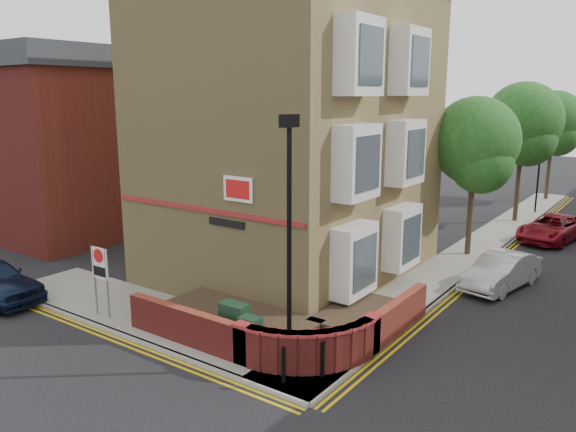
# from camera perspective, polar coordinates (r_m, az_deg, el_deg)

# --- Properties ---
(ground) EXTENTS (120.00, 120.00, 0.00)m
(ground) POSITION_cam_1_polar(r_m,az_deg,el_deg) (14.94, -7.86, -15.25)
(ground) COLOR black
(ground) RESTS_ON ground
(pavement_corner) EXTENTS (13.00, 3.00, 0.12)m
(pavement_corner) POSITION_cam_1_polar(r_m,az_deg,el_deg) (18.16, -12.78, -10.08)
(pavement_corner) COLOR gray
(pavement_corner) RESTS_ON ground
(pavement_main) EXTENTS (2.00, 32.00, 0.12)m
(pavement_main) POSITION_cam_1_polar(r_m,az_deg,el_deg) (27.41, 19.03, -2.80)
(pavement_main) COLOR gray
(pavement_main) RESTS_ON ground
(kerb_side) EXTENTS (13.00, 0.15, 0.12)m
(kerb_side) POSITION_cam_1_polar(r_m,az_deg,el_deg) (17.29, -16.54, -11.47)
(kerb_side) COLOR gray
(kerb_side) RESTS_ON ground
(kerb_main_near) EXTENTS (0.15, 32.00, 0.12)m
(kerb_main_near) POSITION_cam_1_polar(r_m,az_deg,el_deg) (27.16, 21.04, -3.08)
(kerb_main_near) COLOR gray
(kerb_main_near) RESTS_ON ground
(yellow_lines_side) EXTENTS (13.00, 0.28, 0.01)m
(yellow_lines_side) POSITION_cam_1_polar(r_m,az_deg,el_deg) (17.18, -17.19, -11.88)
(yellow_lines_side) COLOR gold
(yellow_lines_side) RESTS_ON ground
(yellow_lines_main) EXTENTS (0.28, 32.00, 0.01)m
(yellow_lines_main) POSITION_cam_1_polar(r_m,az_deg,el_deg) (27.12, 21.55, -3.27)
(yellow_lines_main) COLOR gold
(yellow_lines_main) RESTS_ON ground
(corner_building) EXTENTS (8.95, 10.40, 13.60)m
(corner_building) POSITION_cam_1_polar(r_m,az_deg,el_deg) (21.30, 0.94, 10.54)
(corner_building) COLOR #A28D56
(corner_building) RESTS_ON ground
(garden_wall) EXTENTS (6.80, 6.00, 1.20)m
(garden_wall) POSITION_cam_1_polar(r_m,az_deg,el_deg) (16.65, -1.84, -12.12)
(garden_wall) COLOR maroon
(garden_wall) RESTS_ON ground
(lamppost) EXTENTS (0.25, 0.50, 6.30)m
(lamppost) POSITION_cam_1_polar(r_m,az_deg,el_deg) (13.63, 0.12, -2.73)
(lamppost) COLOR black
(lamppost) RESTS_ON pavement_corner
(utility_cabinet_large) EXTENTS (0.80, 0.45, 1.20)m
(utility_cabinet_large) POSITION_cam_1_polar(r_m,az_deg,el_deg) (15.68, -5.45, -10.89)
(utility_cabinet_large) COLOR #16321F
(utility_cabinet_large) RESTS_ON pavement_corner
(utility_cabinet_small) EXTENTS (0.55, 0.40, 1.10)m
(utility_cabinet_small) POSITION_cam_1_polar(r_m,az_deg,el_deg) (15.02, -3.84, -12.15)
(utility_cabinet_small) COLOR #16321F
(utility_cabinet_small) RESTS_ON pavement_corner
(bollard_near) EXTENTS (0.11, 0.11, 0.90)m
(bollard_near) POSITION_cam_1_polar(r_m,az_deg,el_deg) (13.81, -0.46, -14.89)
(bollard_near) COLOR black
(bollard_near) RESTS_ON pavement_corner
(bollard_far) EXTENTS (0.11, 0.11, 0.90)m
(bollard_far) POSITION_cam_1_polar(r_m,az_deg,el_deg) (14.10, 3.54, -14.30)
(bollard_far) COLOR black
(bollard_far) RESTS_ON pavement_corner
(zone_sign) EXTENTS (0.72, 0.07, 2.20)m
(zone_sign) POSITION_cam_1_polar(r_m,az_deg,el_deg) (18.17, -18.56, -5.11)
(zone_sign) COLOR slate
(zone_sign) RESTS_ON pavement_corner
(side_building) EXTENTS (6.40, 10.40, 9.00)m
(side_building) POSITION_cam_1_polar(r_m,az_deg,el_deg) (29.98, -18.76, 7.19)
(side_building) COLOR maroon
(side_building) RESTS_ON ground
(tree_near) EXTENTS (3.64, 3.65, 6.70)m
(tree_near) POSITION_cam_1_polar(r_m,az_deg,el_deg) (24.77, 18.47, 6.63)
(tree_near) COLOR #382B1E
(tree_near) RESTS_ON pavement_main
(tree_mid) EXTENTS (4.03, 4.03, 7.42)m
(tree_mid) POSITION_cam_1_polar(r_m,az_deg,el_deg) (32.45, 22.77, 8.38)
(tree_mid) COLOR #382B1E
(tree_mid) RESTS_ON pavement_main
(tree_far) EXTENTS (3.81, 3.81, 7.00)m
(tree_far) POSITION_cam_1_polar(r_m,az_deg,el_deg) (40.29, 25.33, 8.34)
(tree_far) COLOR #382B1E
(tree_far) RESTS_ON pavement_main
(traffic_light_assembly) EXTENTS (0.20, 0.16, 4.20)m
(traffic_light_assembly) POSITION_cam_1_polar(r_m,az_deg,el_deg) (35.45, 24.16, 4.59)
(traffic_light_assembly) COLOR black
(traffic_light_assembly) RESTS_ON pavement_main
(silver_car_near) EXTENTS (2.08, 4.06, 1.27)m
(silver_car_near) POSITION_cam_1_polar(r_m,az_deg,el_deg) (21.70, 20.85, -5.25)
(silver_car_near) COLOR #B8BBC1
(silver_car_near) RESTS_ON ground
(red_car_main) EXTENTS (2.90, 4.78, 1.24)m
(red_car_main) POSITION_cam_1_polar(r_m,az_deg,el_deg) (29.57, 25.29, -1.12)
(red_car_main) COLOR maroon
(red_car_main) RESTS_ON ground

